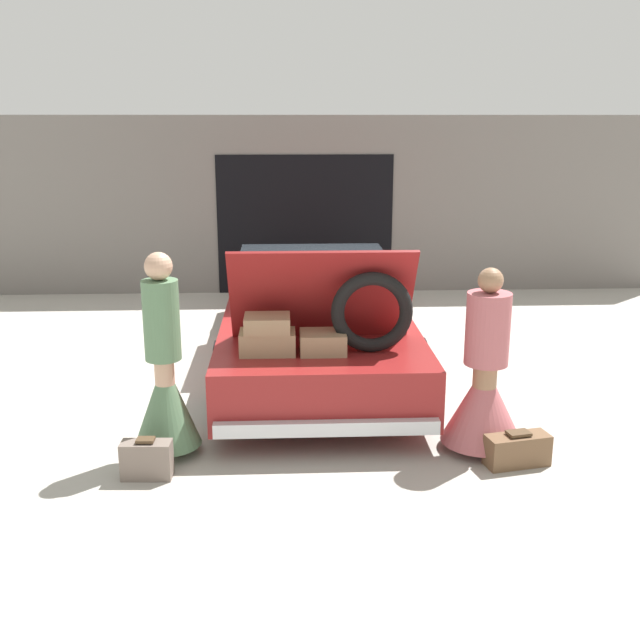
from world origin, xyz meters
The scene contains 7 objects.
ground_plane centered at (0.00, 0.00, 0.00)m, with size 40.00×40.00×0.00m, color #ADA89E.
garage_wall_back centered at (0.00, 3.69, 1.39)m, with size 12.00×0.14×2.80m.
car centered at (0.00, -0.01, 0.56)m, with size 2.01×5.24×1.65m.
person_left centered at (-1.34, -2.42, 0.62)m, with size 0.56×0.56×1.73m.
person_right centered at (1.34, -2.47, 0.56)m, with size 0.70×0.70×1.59m.
suitcase_beside_left_person centered at (-1.44, -2.87, 0.15)m, with size 0.40×0.19×0.33m.
suitcase_beside_right_person centered at (1.55, -2.79, 0.13)m, with size 0.56×0.31×0.29m.
Camera 1 is at (-0.33, -8.33, 2.76)m, focal length 42.00 mm.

